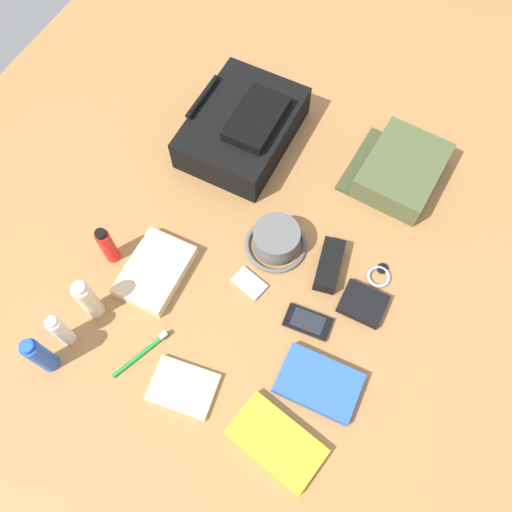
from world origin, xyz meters
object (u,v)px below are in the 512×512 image
object	(u,v)px
sunscreen_spray	(107,246)
folded_towel	(155,271)
bucket_hat	(276,240)
wristwatch	(379,276)
lotion_bottle	(88,300)
notepad	(184,388)
backpack	(243,127)
wallet	(363,304)
sunglasses_case	(329,265)
paperback_novel	(276,442)
toothbrush	(145,351)
toiletry_pouch	(400,170)
deodorant_spray	(40,355)
media_player	(249,283)
toothpaste_tube	(61,331)
cell_phone	(308,322)
travel_guidebook	(319,384)

from	to	relation	value
sunscreen_spray	folded_towel	bearing A→B (deg)	-85.34
bucket_hat	wristwatch	xyz separation A→B (m)	(0.04, -0.27, -0.03)
lotion_bottle	notepad	xyz separation A→B (m)	(-0.06, -0.29, -0.07)
backpack	wallet	world-z (taller)	backpack
sunglasses_case	lotion_bottle	bearing A→B (deg)	116.78
paperback_novel	wallet	distance (m)	0.40
backpack	bucket_hat	distance (m)	0.36
backpack	toothbrush	distance (m)	0.68
toiletry_pouch	lotion_bottle	distance (m)	0.89
lotion_bottle	deodorant_spray	bearing A→B (deg)	173.67
deodorant_spray	media_player	xyz separation A→B (m)	(0.40, -0.32, -0.07)
paperback_novel	wristwatch	size ratio (longest dim) A/B	3.21
toothpaste_tube	cell_phone	xyz separation A→B (m)	(0.31, -0.50, -0.06)
paperback_novel	notepad	world-z (taller)	paperback_novel
bucket_hat	deodorant_spray	world-z (taller)	deodorant_spray
toothpaste_tube	travel_guidebook	world-z (taller)	toothpaste_tube
backpack	folded_towel	size ratio (longest dim) A/B	1.80
cell_phone	sunglasses_case	bearing A→B (deg)	5.54
deodorant_spray	toothpaste_tube	world-z (taller)	deodorant_spray
notepad	sunscreen_spray	bearing A→B (deg)	49.73
toiletry_pouch	toothpaste_tube	world-z (taller)	toothpaste_tube
deodorant_spray	folded_towel	xyz separation A→B (m)	(0.31, -0.10, -0.06)
deodorant_spray	toothpaste_tube	bearing A→B (deg)	-0.62
cell_phone	toothpaste_tube	bearing A→B (deg)	121.62
lotion_bottle	media_player	distance (m)	0.40
lotion_bottle	paperback_novel	size ratio (longest dim) A/B	0.69
lotion_bottle	notepad	world-z (taller)	lotion_bottle
deodorant_spray	bucket_hat	bearing A→B (deg)	-32.21
wristwatch	wallet	distance (m)	0.09
backpack	notepad	size ratio (longest dim) A/B	2.40
toiletry_pouch	sunglasses_case	size ratio (longest dim) A/B	1.85
toiletry_pouch	bucket_hat	size ratio (longest dim) A/B	1.59
bucket_hat	sunscreen_spray	bearing A→B (deg)	122.01
media_player	sunglasses_case	world-z (taller)	sunglasses_case
travel_guidebook	wallet	bearing A→B (deg)	-3.54
backpack	toothbrush	world-z (taller)	backpack
travel_guidebook	wallet	size ratio (longest dim) A/B	1.76
lotion_bottle	toothbrush	world-z (taller)	lotion_bottle
lotion_bottle	folded_towel	size ratio (longest dim) A/B	0.79
bucket_hat	toothpaste_tube	xyz separation A→B (m)	(-0.46, 0.33, 0.03)
media_player	travel_guidebook	bearing A→B (deg)	-119.61
backpack	folded_towel	bearing A→B (deg)	-179.64
deodorant_spray	travel_guidebook	world-z (taller)	deodorant_spray
lotion_bottle	wristwatch	bearing A→B (deg)	-54.96
cell_phone	wristwatch	world-z (taller)	cell_phone
media_player	lotion_bottle	bearing A→B (deg)	128.12
deodorant_spray	sunglasses_case	bearing A→B (deg)	-42.10
paperback_novel	folded_towel	size ratio (longest dim) A/B	1.14
deodorant_spray	sunscreen_spray	distance (m)	0.31
backpack	folded_towel	xyz separation A→B (m)	(-0.48, -0.00, -0.04)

